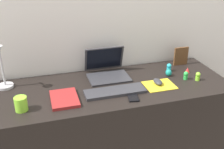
{
  "coord_description": "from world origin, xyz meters",
  "views": [
    {
      "loc": [
        -0.48,
        -1.66,
        1.64
      ],
      "look_at": [
        0.01,
        0.0,
        0.83
      ],
      "focal_mm": 44.6,
      "sensor_mm": 36.0,
      "label": 1
    }
  ],
  "objects": [
    {
      "name": "keyboard",
      "position": [
        0.0,
        -0.1,
        0.75
      ],
      "size": [
        0.41,
        0.13,
        0.02
      ],
      "primitive_type": "cube",
      "color": "#333338",
      "rests_on": "desk"
    },
    {
      "name": "cell_phone",
      "position": [
        0.09,
        -0.19,
        0.74
      ],
      "size": [
        0.08,
        0.14,
        0.01
      ],
      "primitive_type": "cube",
      "rotation": [
        0.0,
        0.0,
        -0.17
      ],
      "color": "black",
      "rests_on": "desk"
    },
    {
      "name": "toy_figurine_green",
      "position": [
        0.56,
        -0.05,
        0.77
      ],
      "size": [
        0.03,
        0.03,
        0.06
      ],
      "color": "green",
      "rests_on": "desk"
    },
    {
      "name": "toy_figurine_cyan",
      "position": [
        0.51,
        0.12,
        0.77
      ],
      "size": [
        0.04,
        0.04,
        0.06
      ],
      "color": "#28B7CC",
      "rests_on": "desk"
    },
    {
      "name": "toy_figurine_lime",
      "position": [
        0.63,
        -0.09,
        0.77
      ],
      "size": [
        0.03,
        0.03,
        0.06
      ],
      "color": "#8CDB33",
      "rests_on": "desk"
    },
    {
      "name": "mouse",
      "position": [
        0.33,
        -0.07,
        0.76
      ],
      "size": [
        0.06,
        0.1,
        0.03
      ],
      "primitive_type": "ellipsoid",
      "color": "#333338",
      "rests_on": "mousepad"
    },
    {
      "name": "picture_frame",
      "position": [
        0.66,
        0.21,
        0.81
      ],
      "size": [
        0.12,
        0.02,
        0.15
      ],
      "primitive_type": "cube",
      "color": "brown",
      "rests_on": "desk"
    },
    {
      "name": "back_wall",
      "position": [
        0.0,
        0.35,
        0.79
      ],
      "size": [
        2.9,
        0.05,
        1.57
      ],
      "primitive_type": "cube",
      "color": "silver",
      "rests_on": "ground_plane"
    },
    {
      "name": "toy_figurine_teal",
      "position": [
        0.47,
        0.04,
        0.77
      ],
      "size": [
        0.05,
        0.05,
        0.05
      ],
      "primitive_type": "ellipsoid",
      "color": "teal",
      "rests_on": "desk"
    },
    {
      "name": "desk",
      "position": [
        0.0,
        0.0,
        0.37
      ],
      "size": [
        1.7,
        0.63,
        0.74
      ],
      "primitive_type": "cube",
      "color": "black",
      "rests_on": "ground_plane"
    },
    {
      "name": "coffee_mug",
      "position": [
        -0.6,
        -0.15,
        0.78
      ],
      "size": [
        0.08,
        0.08,
        0.09
      ],
      "primitive_type": "cylinder",
      "color": "#8CDB33",
      "rests_on": "desk"
    },
    {
      "name": "laptop",
      "position": [
        0.02,
        0.18,
        0.79
      ],
      "size": [
        0.3,
        0.27,
        0.21
      ],
      "color": "#333338",
      "rests_on": "desk"
    },
    {
      "name": "notebook_pad",
      "position": [
        -0.34,
        -0.1,
        0.75
      ],
      "size": [
        0.17,
        0.24,
        0.02
      ],
      "primitive_type": "cube",
      "rotation": [
        0.0,
        0.0,
        -0.01
      ],
      "color": "maroon",
      "rests_on": "desk"
    },
    {
      "name": "toy_figurine_red",
      "position": [
        0.64,
        0.06,
        0.76
      ],
      "size": [
        0.04,
        0.04,
        0.04
      ],
      "primitive_type": "cone",
      "color": "red",
      "rests_on": "desk"
    },
    {
      "name": "mousepad",
      "position": [
        0.33,
        -0.09,
        0.74
      ],
      "size": [
        0.21,
        0.17,
        0.0
      ],
      "primitive_type": "cube",
      "color": "yellow",
      "rests_on": "desk"
    },
    {
      "name": "desk_lamp",
      "position": [
        -0.71,
        0.17,
        0.89
      ],
      "size": [
        0.11,
        0.14,
        0.32
      ],
      "color": "#B7B7BC",
      "rests_on": "desk"
    }
  ]
}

